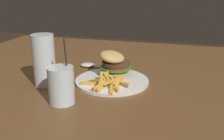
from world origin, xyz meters
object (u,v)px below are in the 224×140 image
at_px(meal_plate_near, 113,72).
at_px(beer_glass, 44,62).
at_px(juice_glass, 61,86).
at_px(spoon, 89,65).

distance_m(meal_plate_near, beer_glass, 0.25).
bearing_deg(juice_glass, beer_glass, 45.94).
relative_size(meal_plate_near, spoon, 1.36).
distance_m(beer_glass, juice_glass, 0.17).
bearing_deg(meal_plate_near, juice_glass, 156.98).
distance_m(beer_glass, spoon, 0.26).
relative_size(meal_plate_near, juice_glass, 1.38).
bearing_deg(meal_plate_near, beer_glass, 117.53).
bearing_deg(beer_glass, juice_glass, -134.06).
bearing_deg(spoon, juice_glass, 85.46).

